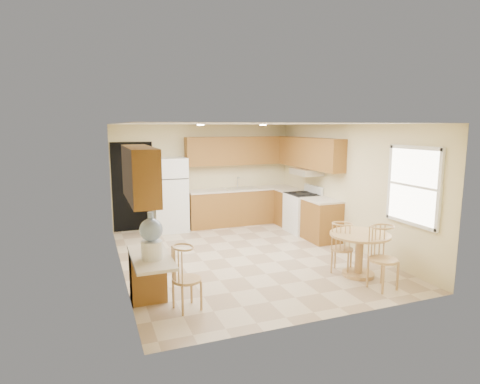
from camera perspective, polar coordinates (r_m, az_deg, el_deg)
name	(u,v)px	position (r m, az deg, el deg)	size (l,w,h in m)	color
floor	(244,256)	(7.78, 0.64, -9.09)	(5.50, 5.50, 0.00)	#C7B190
ceiling	(245,124)	(7.38, 0.67, 9.66)	(4.50, 5.50, 0.02)	white
wall_back	(204,175)	(10.06, -5.09, 2.41)	(4.50, 0.02, 2.50)	beige
wall_front	(326,225)	(5.07, 12.13, -4.67)	(4.50, 0.02, 2.50)	beige
wall_left	(119,199)	(6.99, -16.79, -1.02)	(0.02, 5.50, 2.50)	beige
wall_right	(346,185)	(8.55, 14.83, 0.90)	(0.02, 5.50, 2.50)	beige
doorway	(133,187)	(9.75, -14.99, 0.72)	(0.90, 0.02, 2.10)	black
base_cab_back	(241,207)	(10.18, 0.18, -2.12)	(2.75, 0.60, 0.87)	#905E24
counter_back	(241,189)	(10.10, 0.18, 0.41)	(2.75, 0.63, 0.04)	beige
base_cab_right_a	(290,208)	(10.09, 7.11, -2.30)	(0.60, 0.59, 0.87)	#905E24
counter_right_a	(290,190)	(10.01, 7.17, 0.25)	(0.63, 0.59, 0.04)	beige
base_cab_right_b	(322,221)	(8.86, 11.52, -4.05)	(0.60, 0.80, 0.87)	#905E24
counter_right_b	(322,200)	(8.77, 11.62, -1.16)	(0.63, 0.80, 0.04)	beige
upper_cab_back	(239,151)	(10.13, -0.09, 5.90)	(2.75, 0.33, 0.70)	#905E24
upper_cab_right	(310,153)	(9.41, 9.86, 5.49)	(0.33, 2.42, 0.70)	#905E24
upper_cab_left	(140,174)	(5.34, -14.05, 2.51)	(0.33, 1.40, 0.70)	#905E24
sink	(240,188)	(10.09, 0.05, 0.53)	(0.78, 0.44, 0.01)	silver
range_hood	(306,172)	(9.38, 9.43, 2.86)	(0.50, 0.76, 0.14)	silver
desk_pedestal	(148,275)	(5.97, -12.98, -11.48)	(0.48, 0.42, 0.72)	#905E24
desk_top	(151,257)	(5.49, -12.57, -9.04)	(0.50, 1.20, 0.04)	beige
window	(414,186)	(7.10, 23.45, 0.80)	(0.06, 1.12, 1.30)	white
can_light_a	(201,125)	(8.36, -5.63, 9.48)	(0.14, 0.14, 0.02)	white
can_light_b	(263,125)	(8.84, 3.29, 9.50)	(0.14, 0.14, 0.02)	white
refrigerator	(170,195)	(9.57, -9.97, -0.37)	(0.77, 0.75, 1.74)	white
stove	(303,212)	(9.49, 8.89, -2.87)	(0.65, 0.76, 1.09)	white
dining_table	(359,248)	(6.95, 16.62, -7.68)	(0.97, 0.97, 0.72)	tan
chair_table_a	(345,244)	(6.97, 14.71, -7.12)	(0.38, 0.47, 0.85)	tan
chair_table_b	(388,253)	(6.42, 20.32, -8.18)	(0.43, 0.43, 0.97)	tan
chair_desk	(188,273)	(5.45, -7.39, -11.41)	(0.39, 0.51, 0.88)	tan
water_crock	(151,238)	(5.29, -12.50, -6.37)	(0.30, 0.30, 0.62)	white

